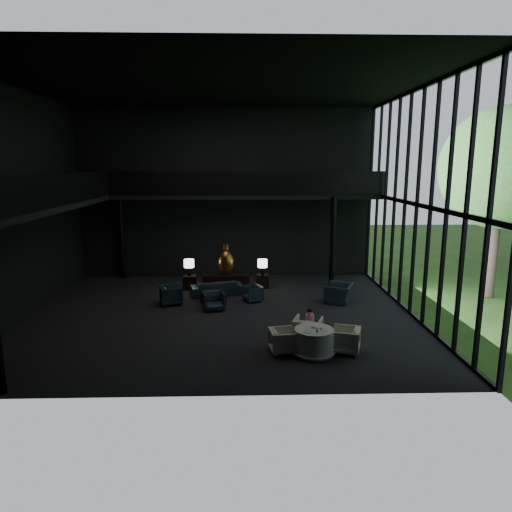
{
  "coord_description": "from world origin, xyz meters",
  "views": [
    {
      "loc": [
        0.82,
        -15.95,
        5.39
      ],
      "look_at": [
        1.28,
        0.5,
        2.08
      ],
      "focal_mm": 32.0,
      "sensor_mm": 36.0,
      "label": 1
    }
  ],
  "objects_px": {
    "bronze_urn": "(226,261)",
    "window_armchair": "(339,290)",
    "sofa": "(217,285)",
    "lounge_armchair_west": "(171,293)",
    "console": "(226,282)",
    "coffee_table": "(213,298)",
    "dining_chair_west": "(283,340)",
    "table_lamp_left": "(189,264)",
    "side_table_right": "(262,281)",
    "side_table_left": "(190,282)",
    "dining_chair_north": "(308,327)",
    "lounge_armchair_south": "(214,300)",
    "table_lamp_right": "(262,264)",
    "lounge_armchair_east": "(253,294)",
    "dining_chair_east": "(346,338)",
    "dining_table": "(314,343)",
    "child": "(310,318)"
  },
  "relations": [
    {
      "from": "table_lamp_right",
      "to": "lounge_armchair_west",
      "type": "relative_size",
      "value": 0.82
    },
    {
      "from": "dining_chair_east",
      "to": "child",
      "type": "height_order",
      "value": "child"
    },
    {
      "from": "lounge_armchair_east",
      "to": "lounge_armchair_south",
      "type": "xyz_separation_m",
      "value": [
        -1.49,
        -1.08,
        0.07
      ]
    },
    {
      "from": "table_lamp_left",
      "to": "table_lamp_right",
      "type": "distance_m",
      "value": 3.2
    },
    {
      "from": "dining_table",
      "to": "dining_chair_west",
      "type": "bearing_deg",
      "value": 171.07
    },
    {
      "from": "lounge_armchair_south",
      "to": "dining_chair_east",
      "type": "distance_m",
      "value": 5.75
    },
    {
      "from": "window_armchair",
      "to": "dining_chair_west",
      "type": "xyz_separation_m",
      "value": [
        -2.64,
        -4.86,
        -0.13
      ]
    },
    {
      "from": "coffee_table",
      "to": "dining_chair_west",
      "type": "bearing_deg",
      "value": -64.37
    },
    {
      "from": "lounge_armchair_east",
      "to": "window_armchair",
      "type": "bearing_deg",
      "value": 62.55
    },
    {
      "from": "side_table_right",
      "to": "lounge_armchair_south",
      "type": "bearing_deg",
      "value": -122.08
    },
    {
      "from": "bronze_urn",
      "to": "lounge_armchair_west",
      "type": "relative_size",
      "value": 1.51
    },
    {
      "from": "dining_table",
      "to": "child",
      "type": "distance_m",
      "value": 1.09
    },
    {
      "from": "dining_table",
      "to": "side_table_left",
      "type": "bearing_deg",
      "value": 121.63
    },
    {
      "from": "side_table_left",
      "to": "coffee_table",
      "type": "xyz_separation_m",
      "value": [
        1.16,
        -2.08,
        -0.11
      ]
    },
    {
      "from": "lounge_armchair_west",
      "to": "dining_chair_east",
      "type": "xyz_separation_m",
      "value": [
        5.8,
        -4.8,
        -0.02
      ]
    },
    {
      "from": "bronze_urn",
      "to": "coffee_table",
      "type": "height_order",
      "value": "bronze_urn"
    },
    {
      "from": "table_lamp_left",
      "to": "dining_chair_west",
      "type": "xyz_separation_m",
      "value": [
        3.52,
        -6.93,
        -0.75
      ]
    },
    {
      "from": "side_table_right",
      "to": "dining_table",
      "type": "xyz_separation_m",
      "value": [
        1.19,
        -7.26,
        0.03
      ]
    },
    {
      "from": "console",
      "to": "side_table_left",
      "type": "distance_m",
      "value": 1.6
    },
    {
      "from": "bronze_urn",
      "to": "dining_chair_west",
      "type": "xyz_separation_m",
      "value": [
        1.92,
        -7.09,
        -0.83
      ]
    },
    {
      "from": "table_lamp_left",
      "to": "side_table_right",
      "type": "xyz_separation_m",
      "value": [
        3.2,
        0.2,
        -0.83
      ]
    },
    {
      "from": "bronze_urn",
      "to": "window_armchair",
      "type": "bearing_deg",
      "value": -26.05
    },
    {
      "from": "lounge_armchair_south",
      "to": "child",
      "type": "height_order",
      "value": "child"
    },
    {
      "from": "coffee_table",
      "to": "dining_table",
      "type": "bearing_deg",
      "value": -57.37
    },
    {
      "from": "coffee_table",
      "to": "dining_chair_west",
      "type": "height_order",
      "value": "dining_chair_west"
    },
    {
      "from": "table_lamp_right",
      "to": "child",
      "type": "distance_m",
      "value": 6.2
    },
    {
      "from": "coffee_table",
      "to": "lounge_armchair_west",
      "type": "bearing_deg",
      "value": -174.96
    },
    {
      "from": "lounge_armchair_south",
      "to": "side_table_left",
      "type": "bearing_deg",
      "value": 99.16
    },
    {
      "from": "table_lamp_left",
      "to": "coffee_table",
      "type": "distance_m",
      "value": 2.52
    },
    {
      "from": "table_lamp_left",
      "to": "window_armchair",
      "type": "distance_m",
      "value": 6.52
    },
    {
      "from": "console",
      "to": "lounge_armchair_south",
      "type": "relative_size",
      "value": 2.63
    },
    {
      "from": "sofa",
      "to": "window_armchair",
      "type": "relative_size",
      "value": 1.84
    },
    {
      "from": "dining_chair_north",
      "to": "coffee_table",
      "type": "bearing_deg",
      "value": -32.37
    },
    {
      "from": "sofa",
      "to": "dining_chair_east",
      "type": "xyz_separation_m",
      "value": [
        4.09,
        -6.04,
        -0.0
      ]
    },
    {
      "from": "dining_chair_north",
      "to": "dining_chair_east",
      "type": "bearing_deg",
      "value": 159.69
    },
    {
      "from": "window_armchair",
      "to": "lounge_armchair_west",
      "type": "bearing_deg",
      "value": -66.04
    },
    {
      "from": "sofa",
      "to": "lounge_armchair_west",
      "type": "height_order",
      "value": "lounge_armchair_west"
    },
    {
      "from": "side_table_right",
      "to": "coffee_table",
      "type": "xyz_separation_m",
      "value": [
        -2.04,
        -2.22,
        -0.1
      ]
    },
    {
      "from": "sofa",
      "to": "lounge_armchair_east",
      "type": "xyz_separation_m",
      "value": [
        1.48,
        -0.93,
        -0.11
      ]
    },
    {
      "from": "coffee_table",
      "to": "dining_chair_east",
      "type": "relative_size",
      "value": 1.05
    },
    {
      "from": "coffee_table",
      "to": "table_lamp_right",
      "type": "bearing_deg",
      "value": 44.95
    },
    {
      "from": "side_table_right",
      "to": "dining_chair_north",
      "type": "xyz_separation_m",
      "value": [
        1.15,
        -6.32,
        0.16
      ]
    },
    {
      "from": "console",
      "to": "lounge_armchair_west",
      "type": "relative_size",
      "value": 2.33
    },
    {
      "from": "console",
      "to": "window_armchair",
      "type": "height_order",
      "value": "window_armchair"
    },
    {
      "from": "side_table_left",
      "to": "dining_chair_west",
      "type": "distance_m",
      "value": 7.83
    },
    {
      "from": "console",
      "to": "coffee_table",
      "type": "relative_size",
      "value": 2.3
    },
    {
      "from": "lounge_armchair_west",
      "to": "sofa",
      "type": "bearing_deg",
      "value": -71.59
    },
    {
      "from": "lounge_armchair_south",
      "to": "coffee_table",
      "type": "xyz_separation_m",
      "value": [
        -0.08,
        0.91,
        -0.19
      ]
    },
    {
      "from": "dining_chair_west",
      "to": "table_lamp_left",
      "type": "bearing_deg",
      "value": 18.96
    },
    {
      "from": "table_lamp_right",
      "to": "sofa",
      "type": "bearing_deg",
      "value": -154.39
    }
  ]
}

